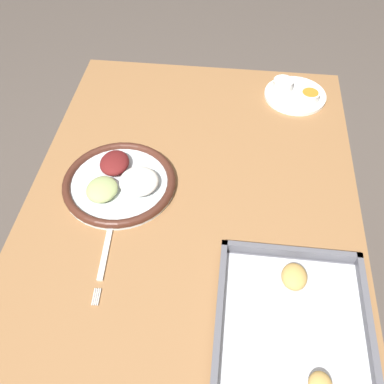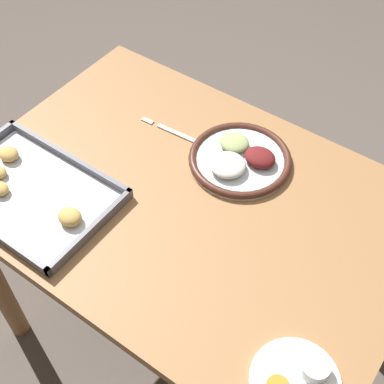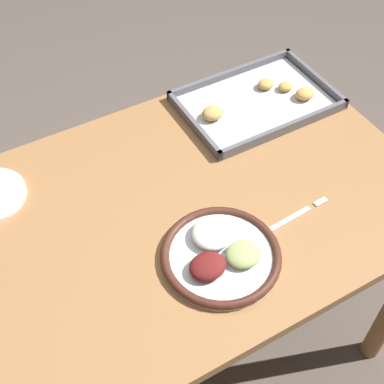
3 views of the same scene
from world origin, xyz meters
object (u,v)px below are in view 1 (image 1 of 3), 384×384
dinner_plate (120,182)px  baking_tray (293,352)px  fork (106,251)px  saucer_plate (295,93)px

dinner_plate → baking_tray: dinner_plate is taller
baking_tray → fork: bearing=-114.7°
dinner_plate → baking_tray: 0.53m
fork → saucer_plate: saucer_plate is taller
dinner_plate → saucer_plate: (-0.39, 0.42, -0.00)m
saucer_plate → baking_tray: bearing=-2.3°
fork → dinner_plate: bearing=179.1°
dinner_plate → fork: size_ratio=1.19×
fork → saucer_plate: (-0.57, 0.41, 0.01)m
fork → baking_tray: baking_tray is taller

